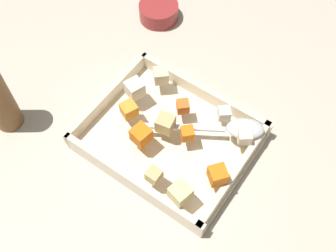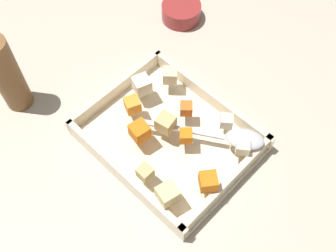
% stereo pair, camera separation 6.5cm
% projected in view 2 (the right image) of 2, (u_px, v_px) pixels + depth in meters
% --- Properties ---
extents(ground_plane, '(4.00, 4.00, 0.00)m').
position_uv_depth(ground_plane, '(172.00, 140.00, 0.85)').
color(ground_plane, '#BCB29E').
extents(baking_dish, '(0.32, 0.26, 0.05)m').
position_uv_depth(baking_dish, '(168.00, 137.00, 0.84)').
color(baking_dish, beige).
rests_on(baking_dish, ground_plane).
extents(carrot_chunk_near_spoon, '(0.04, 0.04, 0.03)m').
position_uv_depth(carrot_chunk_near_spoon, '(140.00, 131.00, 0.78)').
color(carrot_chunk_near_spoon, orange).
rests_on(carrot_chunk_near_spoon, baking_dish).
extents(carrot_chunk_heap_side, '(0.04, 0.04, 0.03)m').
position_uv_depth(carrot_chunk_heap_side, '(133.00, 105.00, 0.82)').
color(carrot_chunk_heap_side, orange).
rests_on(carrot_chunk_heap_side, baking_dish).
extents(carrot_chunk_mid_left, '(0.04, 0.04, 0.03)m').
position_uv_depth(carrot_chunk_mid_left, '(208.00, 181.00, 0.73)').
color(carrot_chunk_mid_left, orange).
rests_on(carrot_chunk_mid_left, baking_dish).
extents(carrot_chunk_under_handle, '(0.03, 0.03, 0.02)m').
position_uv_depth(carrot_chunk_under_handle, '(185.00, 137.00, 0.78)').
color(carrot_chunk_under_handle, orange).
rests_on(carrot_chunk_under_handle, baking_dish).
extents(carrot_chunk_front_center, '(0.03, 0.03, 0.02)m').
position_uv_depth(carrot_chunk_front_center, '(186.00, 109.00, 0.82)').
color(carrot_chunk_front_center, orange).
rests_on(carrot_chunk_front_center, baking_dish).
extents(potato_chunk_center, '(0.04, 0.04, 0.03)m').
position_uv_depth(potato_chunk_center, '(166.00, 123.00, 0.79)').
color(potato_chunk_center, tan).
rests_on(potato_chunk_center, baking_dish).
extents(potato_chunk_corner_se, '(0.04, 0.04, 0.03)m').
position_uv_depth(potato_chunk_corner_se, '(168.00, 194.00, 0.72)').
color(potato_chunk_corner_se, '#E0CC89').
rests_on(potato_chunk_corner_se, baking_dish).
extents(potato_chunk_corner_sw, '(0.04, 0.04, 0.03)m').
position_uv_depth(potato_chunk_corner_sw, '(243.00, 147.00, 0.77)').
color(potato_chunk_corner_sw, beige).
rests_on(potato_chunk_corner_sw, baking_dish).
extents(potato_chunk_corner_ne, '(0.04, 0.04, 0.03)m').
position_uv_depth(potato_chunk_corner_ne, '(170.00, 75.00, 0.86)').
color(potato_chunk_corner_ne, beige).
rests_on(potato_chunk_corner_ne, baking_dish).
extents(potato_chunk_near_right, '(0.02, 0.02, 0.02)m').
position_uv_depth(potato_chunk_near_right, '(145.00, 173.00, 0.74)').
color(potato_chunk_near_right, tan).
rests_on(potato_chunk_near_right, baking_dish).
extents(parsnip_chunk_rim_edge, '(0.04, 0.04, 0.03)m').
position_uv_depth(parsnip_chunk_rim_edge, '(142.00, 85.00, 0.84)').
color(parsnip_chunk_rim_edge, silver).
rests_on(parsnip_chunk_rim_edge, baking_dish).
extents(parsnip_chunk_heap_top, '(0.03, 0.03, 0.02)m').
position_uv_depth(parsnip_chunk_heap_top, '(226.00, 121.00, 0.80)').
color(parsnip_chunk_heap_top, silver).
rests_on(parsnip_chunk_heap_top, baking_dish).
extents(serving_spoon, '(0.22, 0.15, 0.02)m').
position_uv_depth(serving_spoon, '(237.00, 138.00, 0.78)').
color(serving_spoon, silver).
rests_on(serving_spoon, baking_dish).
extents(pepper_mill, '(0.06, 0.06, 0.21)m').
position_uv_depth(pepper_mill, '(6.00, 74.00, 0.82)').
color(pepper_mill, brown).
rests_on(pepper_mill, ground_plane).
extents(small_prep_bowl, '(0.10, 0.10, 0.04)m').
position_uv_depth(small_prep_bowl, '(181.00, 12.00, 1.01)').
color(small_prep_bowl, maroon).
rests_on(small_prep_bowl, ground_plane).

